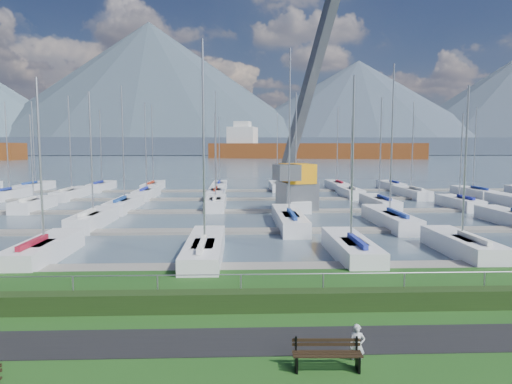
{
  "coord_description": "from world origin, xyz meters",
  "views": [
    {
      "loc": [
        -1.05,
        -16.1,
        5.81
      ],
      "look_at": [
        0.0,
        12.0,
        3.0
      ],
      "focal_mm": 32.0,
      "sensor_mm": 36.0,
      "label": 1
    }
  ],
  "objects": [
    {
      "name": "path",
      "position": [
        0.0,
        -3.0,
        0.01
      ],
      "size": [
        160.0,
        2.0,
        0.04
      ],
      "primitive_type": "cube",
      "color": "black",
      "rests_on": "grass"
    },
    {
      "name": "water",
      "position": [
        0.0,
        260.0,
        -0.4
      ],
      "size": [
        800.0,
        540.0,
        0.2
      ],
      "primitive_type": "cube",
      "color": "#495B6B"
    },
    {
      "name": "hedge",
      "position": [
        0.0,
        -0.4,
        0.35
      ],
      "size": [
        80.0,
        0.7,
        0.7
      ],
      "primitive_type": "cube",
      "color": "#1D3112",
      "rests_on": "grass"
    },
    {
      "name": "fence",
      "position": [
        0.0,
        0.0,
        1.2
      ],
      "size": [
        80.0,
        0.04,
        0.04
      ],
      "primitive_type": "cylinder",
      "rotation": [
        0.0,
        1.57,
        0.0
      ],
      "color": "gray",
      "rests_on": "grass"
    },
    {
      "name": "foothill",
      "position": [
        0.0,
        330.0,
        6.0
      ],
      "size": [
        900.0,
        80.0,
        12.0
      ],
      "primitive_type": "cube",
      "color": "#3C4759",
      "rests_on": "water"
    },
    {
      "name": "mountains",
      "position": [
        7.35,
        404.62,
        46.68
      ],
      "size": [
        1190.0,
        360.0,
        115.0
      ],
      "color": "#465266",
      "rests_on": "water"
    },
    {
      "name": "docks",
      "position": [
        0.0,
        26.0,
        -0.22
      ],
      "size": [
        90.0,
        41.6,
        0.25
      ],
      "color": "slate",
      "rests_on": "water"
    },
    {
      "name": "bench_right",
      "position": [
        1.22,
        -4.79,
        0.42
      ],
      "size": [
        1.81,
        0.48,
        0.85
      ],
      "rotation": [
        0.0,
        0.0,
        -0.03
      ],
      "color": "black",
      "rests_on": "grass"
    },
    {
      "name": "person",
      "position": [
        2.14,
        -4.32,
        0.58
      ],
      "size": [
        0.46,
        0.34,
        1.16
      ],
      "primitive_type": "imported",
      "rotation": [
        0.0,
        0.0,
        -0.17
      ],
      "color": "#BBBCC2",
      "rests_on": "grass"
    },
    {
      "name": "crane",
      "position": [
        4.87,
        27.73,
        5.33
      ],
      "size": [
        6.94,
        13.14,
        22.35
      ],
      "rotation": [
        0.0,
        0.0,
        0.24
      ],
      "color": "slate",
      "rests_on": "water"
    },
    {
      "name": "cargo_ship_mid",
      "position": [
        33.7,
        219.62,
        3.46
      ],
      "size": [
        110.15,
        41.74,
        21.5
      ],
      "rotation": [
        0.0,
        0.0,
        -0.22
      ],
      "color": "brown",
      "rests_on": "water"
    },
    {
      "name": "sailboat_fleet",
      "position": [
        -4.46,
        28.38,
        5.39
      ],
      "size": [
        75.05,
        49.66,
        13.64
      ],
      "color": "navy",
      "rests_on": "water"
    }
  ]
}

